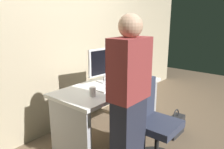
% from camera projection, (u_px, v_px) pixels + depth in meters
% --- Properties ---
extents(ground_plane, '(9.00, 9.00, 0.00)m').
position_uv_depth(ground_plane, '(109.00, 137.00, 3.07)').
color(ground_plane, brown).
extents(wall_back, '(6.40, 0.10, 3.00)m').
position_uv_depth(wall_back, '(66.00, 24.00, 3.18)').
color(wall_back, tan).
rests_on(wall_back, ground).
extents(desk, '(1.47, 0.70, 0.75)m').
position_uv_depth(desk, '(109.00, 102.00, 2.94)').
color(desk, white).
rests_on(desk, ground).
extents(office_chair, '(0.52, 0.52, 0.94)m').
position_uv_depth(office_chair, '(153.00, 126.00, 2.49)').
color(office_chair, black).
rests_on(office_chair, ground).
extents(person_at_desk, '(0.40, 0.24, 1.64)m').
position_uv_depth(person_at_desk, '(129.00, 100.00, 2.14)').
color(person_at_desk, '#262838').
rests_on(person_at_desk, ground).
extents(monitor, '(0.54, 0.16, 0.46)m').
position_uv_depth(monitor, '(105.00, 63.00, 2.98)').
color(monitor, silver).
rests_on(monitor, desk).
extents(keyboard, '(0.44, 0.15, 0.02)m').
position_uv_depth(keyboard, '(111.00, 87.00, 2.77)').
color(keyboard, white).
rests_on(keyboard, desk).
extents(mouse, '(0.06, 0.10, 0.03)m').
position_uv_depth(mouse, '(125.00, 82.00, 2.96)').
color(mouse, black).
rests_on(mouse, desk).
extents(cup_near_keyboard, '(0.07, 0.07, 0.10)m').
position_uv_depth(cup_near_keyboard, '(93.00, 92.00, 2.48)').
color(cup_near_keyboard, silver).
rests_on(cup_near_keyboard, desk).
extents(book_stack, '(0.22, 0.19, 0.21)m').
position_uv_depth(book_stack, '(122.00, 69.00, 3.33)').
color(book_stack, gold).
rests_on(book_stack, desk).
extents(cell_phone, '(0.07, 0.15, 0.01)m').
position_uv_depth(cell_phone, '(141.00, 79.00, 3.12)').
color(cell_phone, black).
rests_on(cell_phone, desk).
extents(handbag, '(0.34, 0.14, 0.38)m').
position_uv_depth(handbag, '(175.00, 126.00, 3.11)').
color(handbag, '#262628').
rests_on(handbag, ground).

